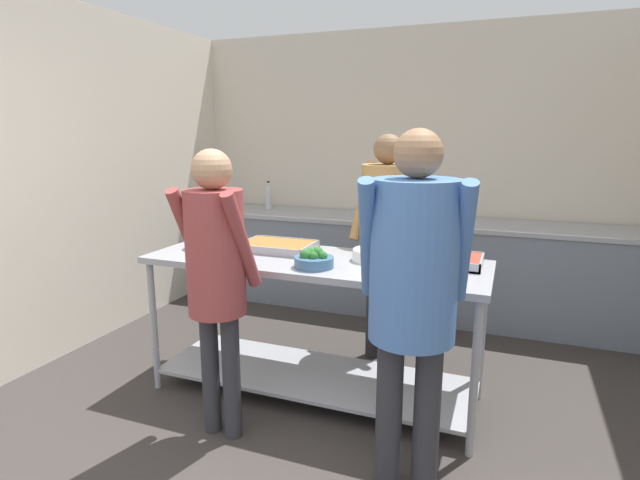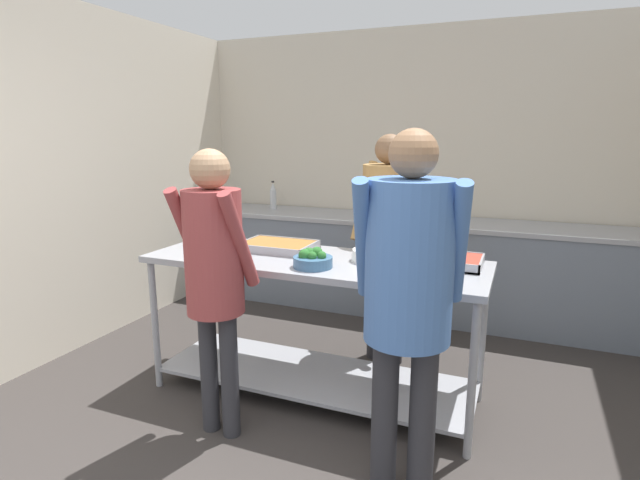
{
  "view_description": "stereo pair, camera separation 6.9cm",
  "coord_description": "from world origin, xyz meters",
  "px_view_note": "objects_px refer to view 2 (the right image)",
  "views": [
    {
      "loc": [
        0.98,
        -1.09,
        1.68
      ],
      "look_at": [
        -0.14,
        1.8,
        1.01
      ],
      "focal_mm": 28.0,
      "sensor_mm": 36.0,
      "label": 1
    },
    {
      "loc": [
        1.04,
        -1.07,
        1.68
      ],
      "look_at": [
        -0.14,
        1.8,
        1.01
      ],
      "focal_mm": 28.0,
      "sensor_mm": 36.0,
      "label": 2
    }
  ],
  "objects_px": {
    "plate_stack": "(372,255)",
    "guest_serving_right": "(214,263)",
    "serving_tray_vegetables": "(441,260)",
    "serving_tray_roast": "(278,246)",
    "cook_behind_counter": "(388,226)",
    "sauce_pan": "(208,240)",
    "water_bottle": "(273,196)",
    "broccoli_bowl": "(313,260)",
    "guest_serving_left": "(409,281)"
  },
  "relations": [
    {
      "from": "plate_stack",
      "to": "guest_serving_right",
      "type": "bearing_deg",
      "value": -134.2
    },
    {
      "from": "serving_tray_vegetables",
      "to": "guest_serving_right",
      "type": "height_order",
      "value": "guest_serving_right"
    },
    {
      "from": "serving_tray_roast",
      "to": "cook_behind_counter",
      "type": "relative_size",
      "value": 0.29
    },
    {
      "from": "sauce_pan",
      "to": "plate_stack",
      "type": "height_order",
      "value": "sauce_pan"
    },
    {
      "from": "guest_serving_right",
      "to": "water_bottle",
      "type": "distance_m",
      "value": 2.58
    },
    {
      "from": "sauce_pan",
      "to": "cook_behind_counter",
      "type": "height_order",
      "value": "cook_behind_counter"
    },
    {
      "from": "broccoli_bowl",
      "to": "sauce_pan",
      "type": "bearing_deg",
      "value": 167.09
    },
    {
      "from": "sauce_pan",
      "to": "water_bottle",
      "type": "relative_size",
      "value": 1.38
    },
    {
      "from": "sauce_pan",
      "to": "water_bottle",
      "type": "distance_m",
      "value": 1.86
    },
    {
      "from": "sauce_pan",
      "to": "guest_serving_right",
      "type": "xyz_separation_m",
      "value": [
        0.47,
        -0.62,
        0.04
      ]
    },
    {
      "from": "guest_serving_left",
      "to": "cook_behind_counter",
      "type": "relative_size",
      "value": 1.02
    },
    {
      "from": "guest_serving_right",
      "to": "water_bottle",
      "type": "relative_size",
      "value": 5.52
    },
    {
      "from": "guest_serving_right",
      "to": "cook_behind_counter",
      "type": "height_order",
      "value": "cook_behind_counter"
    },
    {
      "from": "sauce_pan",
      "to": "water_bottle",
      "type": "bearing_deg",
      "value": 103.81
    },
    {
      "from": "serving_tray_roast",
      "to": "cook_behind_counter",
      "type": "bearing_deg",
      "value": 40.79
    },
    {
      "from": "guest_serving_right",
      "to": "cook_behind_counter",
      "type": "distance_m",
      "value": 1.41
    },
    {
      "from": "plate_stack",
      "to": "water_bottle",
      "type": "relative_size",
      "value": 0.88
    },
    {
      "from": "guest_serving_left",
      "to": "guest_serving_right",
      "type": "bearing_deg",
      "value": 175.74
    },
    {
      "from": "serving_tray_roast",
      "to": "guest_serving_right",
      "type": "relative_size",
      "value": 0.3
    },
    {
      "from": "guest_serving_right",
      "to": "water_bottle",
      "type": "height_order",
      "value": "guest_serving_right"
    },
    {
      "from": "serving_tray_vegetables",
      "to": "plate_stack",
      "type": "bearing_deg",
      "value": -168.76
    },
    {
      "from": "serving_tray_roast",
      "to": "cook_behind_counter",
      "type": "height_order",
      "value": "cook_behind_counter"
    },
    {
      "from": "broccoli_bowl",
      "to": "serving_tray_vegetables",
      "type": "relative_size",
      "value": 0.48
    },
    {
      "from": "guest_serving_right",
      "to": "cook_behind_counter",
      "type": "xyz_separation_m",
      "value": [
        0.62,
        1.26,
        0.03
      ]
    },
    {
      "from": "serving_tray_roast",
      "to": "serving_tray_vegetables",
      "type": "xyz_separation_m",
      "value": [
        1.07,
        0.04,
        -0.0
      ]
    },
    {
      "from": "guest_serving_left",
      "to": "cook_behind_counter",
      "type": "bearing_deg",
      "value": 108.41
    },
    {
      "from": "guest_serving_right",
      "to": "water_bottle",
      "type": "xyz_separation_m",
      "value": [
        -0.91,
        2.42,
        0.03
      ]
    },
    {
      "from": "broccoli_bowl",
      "to": "guest_serving_right",
      "type": "xyz_separation_m",
      "value": [
        -0.39,
        -0.42,
        0.04
      ]
    },
    {
      "from": "broccoli_bowl",
      "to": "plate_stack",
      "type": "height_order",
      "value": "broccoli_bowl"
    },
    {
      "from": "serving_tray_roast",
      "to": "plate_stack",
      "type": "height_order",
      "value": "plate_stack"
    },
    {
      "from": "broccoli_bowl",
      "to": "water_bottle",
      "type": "distance_m",
      "value": 2.38
    },
    {
      "from": "sauce_pan",
      "to": "plate_stack",
      "type": "distance_m",
      "value": 1.14
    },
    {
      "from": "serving_tray_roast",
      "to": "guest_serving_left",
      "type": "distance_m",
      "value": 1.34
    },
    {
      "from": "sauce_pan",
      "to": "guest_serving_left",
      "type": "relative_size",
      "value": 0.24
    },
    {
      "from": "serving_tray_roast",
      "to": "broccoli_bowl",
      "type": "relative_size",
      "value": 2.07
    },
    {
      "from": "serving_tray_roast",
      "to": "serving_tray_vegetables",
      "type": "relative_size",
      "value": 1.0
    },
    {
      "from": "sauce_pan",
      "to": "serving_tray_roast",
      "type": "distance_m",
      "value": 0.49
    },
    {
      "from": "sauce_pan",
      "to": "guest_serving_right",
      "type": "bearing_deg",
      "value": -52.91
    },
    {
      "from": "sauce_pan",
      "to": "serving_tray_vegetables",
      "type": "distance_m",
      "value": 1.55
    },
    {
      "from": "guest_serving_left",
      "to": "water_bottle",
      "type": "relative_size",
      "value": 5.86
    },
    {
      "from": "plate_stack",
      "to": "serving_tray_roast",
      "type": "bearing_deg",
      "value": 176.44
    },
    {
      "from": "guest_serving_right",
      "to": "cook_behind_counter",
      "type": "relative_size",
      "value": 0.96
    },
    {
      "from": "serving_tray_roast",
      "to": "plate_stack",
      "type": "xyz_separation_m",
      "value": [
        0.67,
        -0.04,
        0.01
      ]
    },
    {
      "from": "serving_tray_vegetables",
      "to": "guest_serving_right",
      "type": "relative_size",
      "value": 0.3
    },
    {
      "from": "guest_serving_left",
      "to": "serving_tray_roast",
      "type": "bearing_deg",
      "value": 142.47
    },
    {
      "from": "broccoli_bowl",
      "to": "serving_tray_vegetables",
      "type": "bearing_deg",
      "value": 27.28
    },
    {
      "from": "plate_stack",
      "to": "guest_serving_left",
      "type": "distance_m",
      "value": 0.87
    },
    {
      "from": "sauce_pan",
      "to": "guest_serving_right",
      "type": "relative_size",
      "value": 0.25
    },
    {
      "from": "serving_tray_vegetables",
      "to": "cook_behind_counter",
      "type": "distance_m",
      "value": 0.68
    },
    {
      "from": "serving_tray_roast",
      "to": "plate_stack",
      "type": "relative_size",
      "value": 1.86
    }
  ]
}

